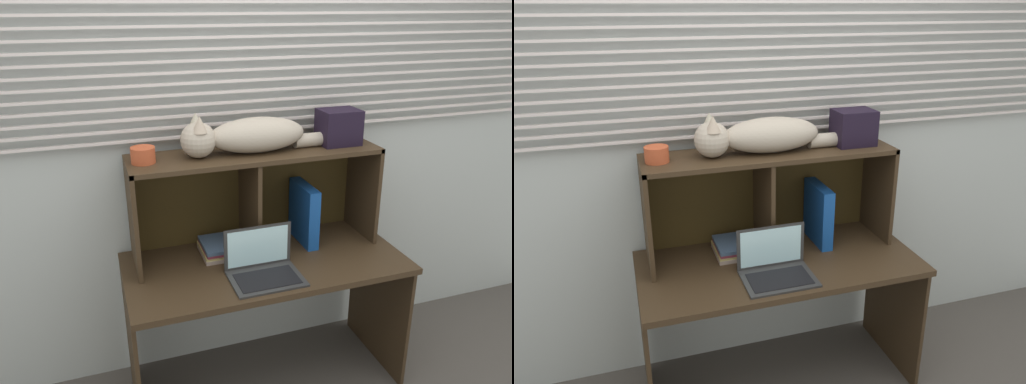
# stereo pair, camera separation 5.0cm
# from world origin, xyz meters

# --- Properties ---
(back_panel_with_blinds) EXTENTS (4.40, 0.08, 2.50)m
(back_panel_with_blinds) POSITION_xyz_m (0.00, 0.55, 1.26)
(back_panel_with_blinds) COLOR #B3BAB8
(back_panel_with_blinds) RESTS_ON ground
(desk) EXTENTS (1.35, 0.63, 0.72)m
(desk) POSITION_xyz_m (0.00, 0.19, 0.58)
(desk) COLOR #362718
(desk) RESTS_ON ground
(hutch_shelf_unit) EXTENTS (1.21, 0.32, 0.51)m
(hutch_shelf_unit) POSITION_xyz_m (-0.00, 0.37, 1.07)
(hutch_shelf_unit) COLOR #362718
(hutch_shelf_unit) RESTS_ON desk
(cat) EXTENTS (0.83, 0.20, 0.20)m
(cat) POSITION_xyz_m (-0.04, 0.34, 1.31)
(cat) COLOR #B2A592
(cat) RESTS_ON hutch_shelf_unit
(laptop) EXTENTS (0.33, 0.24, 0.21)m
(laptop) POSITION_xyz_m (-0.06, 0.07, 0.77)
(laptop) COLOR #2D2D2D
(laptop) RESTS_ON desk
(binder_upright) EXTENTS (0.06, 0.26, 0.31)m
(binder_upright) POSITION_xyz_m (0.26, 0.34, 0.88)
(binder_upright) COLOR #144595
(binder_upright) RESTS_ON desk
(book_stack) EXTENTS (0.16, 0.21, 0.06)m
(book_stack) POSITION_xyz_m (-0.20, 0.34, 0.75)
(book_stack) COLOR gray
(book_stack) RESTS_ON desk
(small_basket) EXTENTS (0.11, 0.11, 0.07)m
(small_basket) POSITION_xyz_m (-0.53, 0.34, 1.27)
(small_basket) COLOR #B74A29
(small_basket) RESTS_ON hutch_shelf_unit
(storage_box) EXTENTS (0.19, 0.16, 0.17)m
(storage_box) POSITION_xyz_m (0.43, 0.34, 1.32)
(storage_box) COLOR black
(storage_box) RESTS_ON hutch_shelf_unit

